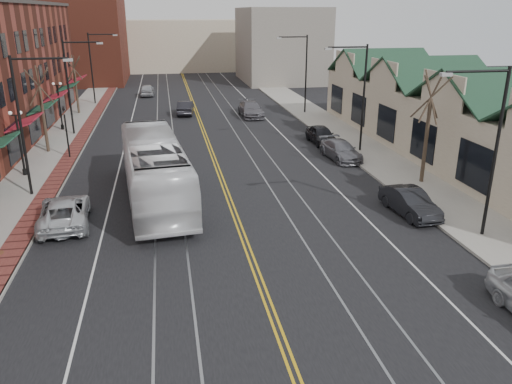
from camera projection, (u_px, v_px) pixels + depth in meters
name	position (u px, v px, depth m)	size (l,w,h in m)	color
ground	(280.00, 336.00, 16.91)	(160.00, 160.00, 0.00)	black
sidewalk_left	(38.00, 175.00, 33.35)	(4.00, 120.00, 0.15)	gray
sidewalk_right	(376.00, 157.00, 37.41)	(4.00, 120.00, 0.15)	gray
building_right	(453.00, 125.00, 37.68)	(8.00, 36.00, 4.60)	#B9A98F
backdrop_left	(77.00, 35.00, 76.56)	(14.00, 18.00, 14.00)	maroon
backdrop_mid	(179.00, 45.00, 94.00)	(22.00, 14.00, 9.00)	#B9A98F
backdrop_right	(281.00, 45.00, 77.70)	(12.00, 16.00, 11.00)	slate
streetlight_l_1	(27.00, 112.00, 28.12)	(3.33, 0.25, 8.00)	black
streetlight_l_2	(73.00, 78.00, 42.92)	(3.33, 0.25, 8.00)	black
streetlight_l_3	(95.00, 61.00, 57.72)	(3.33, 0.25, 8.00)	black
streetlight_r_0	(489.00, 137.00, 22.62)	(3.33, 0.25, 8.00)	black
streetlight_r_1	(359.00, 87.00, 37.42)	(3.33, 0.25, 8.00)	black
streetlight_r_2	(302.00, 66.00, 52.22)	(3.33, 0.25, 8.00)	black
lamppost_l_2	(20.00, 145.00, 32.49)	(0.84, 0.28, 4.27)	black
lamppost_l_3	(60.00, 107.00, 45.44)	(0.84, 0.28, 4.27)	black
tree_left_near	(42.00, 108.00, 37.64)	(1.78, 1.37, 6.48)	#382B21
tree_left_far	(75.00, 83.00, 52.52)	(1.66, 1.28, 6.02)	#382B21
tree_right_mid	(428.00, 126.00, 30.70)	(1.90, 1.46, 6.93)	#382B21
traffic_signal	(66.00, 128.00, 36.51)	(0.18, 0.15, 3.80)	black
transit_bus	(155.00, 169.00, 28.64)	(3.10, 13.26, 3.69)	white
parked_suv	(64.00, 212.00, 25.53)	(2.40, 5.20, 1.45)	silver
parked_car_b	(410.00, 202.00, 26.84)	(1.49, 4.27, 1.41)	black
parked_car_c	(341.00, 150.00, 37.04)	(1.91, 4.69, 1.36)	slate
parked_car_d	(321.00, 135.00, 41.45)	(1.73, 4.30, 1.47)	black
distant_car_left	(185.00, 108.00, 53.22)	(1.55, 4.43, 1.46)	black
distant_car_right	(251.00, 109.00, 52.15)	(2.16, 5.32, 1.54)	slate
distant_car_far	(147.00, 90.00, 65.16)	(1.77, 4.41, 1.50)	#A5A7AC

